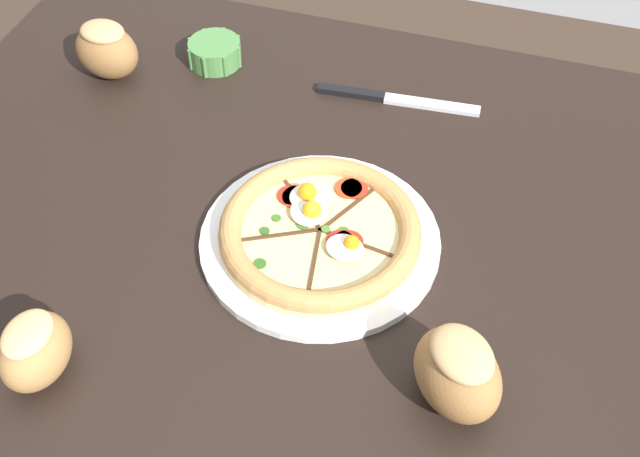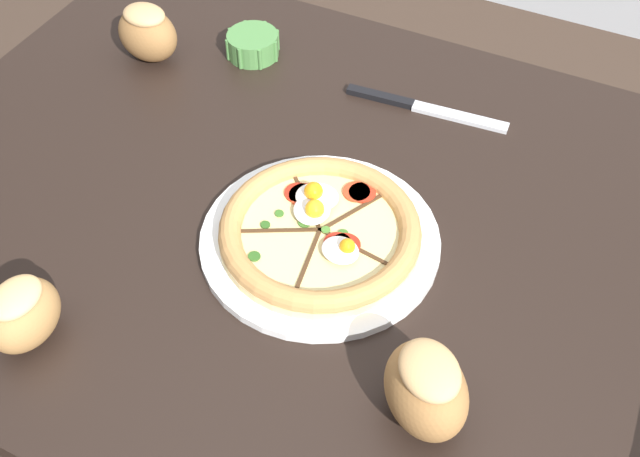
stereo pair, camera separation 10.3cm
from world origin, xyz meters
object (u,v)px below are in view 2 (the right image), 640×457
pizza (320,233)px  ramekin_bowl (253,44)px  knife_main (424,108)px  bread_piece_near (23,313)px  bread_piece_far (147,32)px  dining_table (373,282)px  bread_piece_mid (426,388)px

pizza → ramekin_bowl: 0.43m
pizza → knife_main: bearing=85.7°
ramekin_bowl → bread_piece_near: 0.61m
pizza → bread_piece_far: bread_piece_far is taller
bread_piece_far → dining_table: bearing=-22.1°
dining_table → ramekin_bowl: size_ratio=15.72×
ramekin_bowl → bread_piece_far: bearing=-151.7°
bread_piece_near → ramekin_bowl: bearing=93.5°
pizza → bread_piece_far: 0.49m
dining_table → ramekin_bowl: 0.46m
pizza → bread_piece_mid: 0.27m
pizza → bread_piece_near: size_ratio=3.24×
bread_piece_near → bread_piece_far: (-0.18, 0.52, 0.00)m
pizza → ramekin_bowl: (-0.28, 0.32, 0.00)m
bread_piece_near → knife_main: 0.65m
dining_table → bread_piece_mid: (0.15, -0.22, 0.15)m
bread_piece_mid → knife_main: bread_piece_mid is taller
bread_piece_mid → bread_piece_far: bearing=146.8°
bread_piece_mid → knife_main: (-0.19, 0.49, -0.05)m
dining_table → knife_main: (-0.04, 0.27, 0.10)m
ramekin_bowl → dining_table: bearing=-39.1°
ramekin_bowl → bread_piece_mid: (0.49, -0.50, 0.03)m
dining_table → bread_piece_near: (-0.30, -0.33, 0.14)m
bread_piece_near → knife_main: bearing=65.8°
pizza → bread_piece_mid: bread_piece_mid is taller
bread_piece_mid → ramekin_bowl: bearing=134.6°
ramekin_bowl → knife_main: 0.31m
ramekin_bowl → bread_piece_near: bread_piece_near is taller
bread_piece_near → bread_piece_mid: (0.45, 0.11, 0.01)m
dining_table → bread_piece_near: 0.47m
bread_piece_far → knife_main: (0.45, 0.07, -0.04)m
pizza → bread_piece_far: (-0.43, 0.24, 0.03)m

